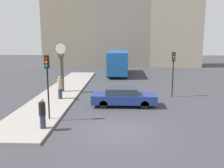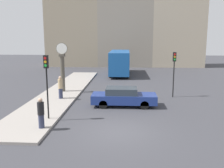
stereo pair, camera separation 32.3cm
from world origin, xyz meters
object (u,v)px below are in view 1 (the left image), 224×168
object	(u,v)px
pedestrian_black_jacket	(42,113)
traffic_light_near	(47,74)
sedan_car	(123,97)
traffic_light_far	(173,65)
pedestrian_tan_coat	(60,88)
street_clock	(61,68)
bus_distant	(118,61)

from	to	relation	value
pedestrian_black_jacket	traffic_light_near	bearing A→B (deg)	94.07
sedan_car	pedestrian_black_jacket	distance (m)	6.75
sedan_car	traffic_light_far	distance (m)	5.53
pedestrian_tan_coat	street_clock	bearing A→B (deg)	100.23
bus_distant	pedestrian_tan_coat	world-z (taller)	bus_distant
street_clock	pedestrian_black_jacket	world-z (taller)	street_clock
pedestrian_black_jacket	traffic_light_far	bearing A→B (deg)	44.00
traffic_light_far	pedestrian_black_jacket	distance (m)	11.95
pedestrian_black_jacket	pedestrian_tan_coat	bearing A→B (deg)	95.95
traffic_light_near	pedestrian_black_jacket	bearing A→B (deg)	-85.93
traffic_light_far	pedestrian_black_jacket	xyz separation A→B (m)	(-8.51, -8.21, -1.74)
traffic_light_near	pedestrian_black_jacket	distance (m)	2.48
traffic_light_near	pedestrian_tan_coat	xyz separation A→B (m)	(-0.58, 5.06, -1.83)
traffic_light_far	pedestrian_tan_coat	bearing A→B (deg)	-170.36
sedan_car	bus_distant	xyz separation A→B (m)	(-0.69, 15.92, 1.10)
traffic_light_near	street_clock	xyz separation A→B (m)	(-1.07, 7.80, -0.63)
traffic_light_near	street_clock	world-z (taller)	street_clock
bus_distant	traffic_light_near	xyz separation A→B (m)	(-3.78, -19.48, 1.07)
street_clock	pedestrian_black_jacket	distance (m)	9.55
traffic_light_far	traffic_light_near	bearing A→B (deg)	-142.44
pedestrian_tan_coat	pedestrian_black_jacket	bearing A→B (deg)	-84.05
traffic_light_near	pedestrian_black_jacket	size ratio (longest dim) A/B	2.29
traffic_light_far	sedan_car	bearing A→B (deg)	-143.56
street_clock	traffic_light_far	bearing A→B (deg)	-6.89
bus_distant	street_clock	bearing A→B (deg)	-112.56
pedestrian_tan_coat	traffic_light_near	bearing A→B (deg)	-83.46
bus_distant	pedestrian_tan_coat	size ratio (longest dim) A/B	4.96
sedan_car	traffic_light_far	xyz separation A→B (m)	(4.15, 3.06, 2.01)
traffic_light_far	pedestrian_tan_coat	size ratio (longest dim) A/B	2.10
bus_distant	traffic_light_near	world-z (taller)	traffic_light_near
pedestrian_black_jacket	pedestrian_tan_coat	xyz separation A→B (m)	(-0.69, 6.65, 0.07)
bus_distant	street_clock	distance (m)	12.66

